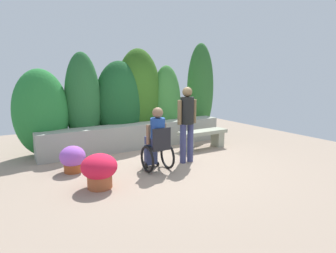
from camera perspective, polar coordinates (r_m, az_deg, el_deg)
name	(u,v)px	position (r m, az deg, el deg)	size (l,w,h in m)	color
ground_plane	(169,163)	(6.47, 0.10, -7.43)	(10.71, 10.71, 0.00)	gray
stone_retaining_wall	(137,136)	(7.78, -6.14, -1.87)	(5.11, 0.54, 0.67)	gray
hedge_backdrop	(127,101)	(8.18, -8.21, 5.18)	(6.09, 1.05, 2.99)	#277934
stone_bench	(203,137)	(7.74, 7.00, -2.04)	(1.39, 0.41, 0.50)	#989B85
person_in_wheelchair	(157,141)	(5.89, -2.30, -2.95)	(0.53, 0.66, 1.33)	black
person_standing_companion	(187,119)	(6.37, 3.82, 1.41)	(0.49, 0.30, 1.71)	#3B3F6B
flower_pot_purple_near	(73,159)	(6.17, -18.56, -6.12)	(0.52, 0.52, 0.55)	#9E4A23
flower_pot_terracotta_by_wall	(99,170)	(5.19, -13.60, -8.40)	(0.64, 0.64, 0.62)	#A3512F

